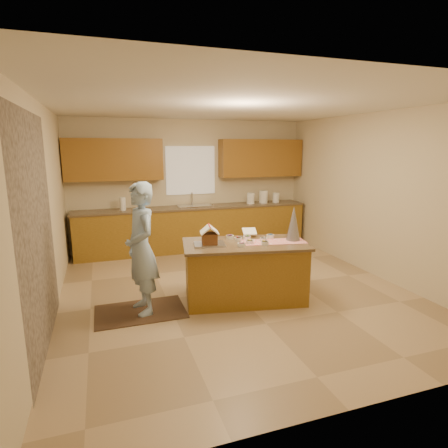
% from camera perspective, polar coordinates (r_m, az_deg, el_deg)
% --- Properties ---
extents(floor, '(5.50, 5.50, 0.00)m').
position_cam_1_polar(floor, '(5.68, 1.63, -10.25)').
color(floor, tan).
rests_on(floor, ground).
extents(ceiling, '(5.50, 5.50, 0.00)m').
position_cam_1_polar(ceiling, '(5.29, 1.80, 17.95)').
color(ceiling, silver).
rests_on(ceiling, floor).
extents(wall_back, '(5.50, 5.50, 0.00)m').
position_cam_1_polar(wall_back, '(7.94, -5.23, 6.11)').
color(wall_back, beige).
rests_on(wall_back, floor).
extents(wall_front, '(5.50, 5.50, 0.00)m').
position_cam_1_polar(wall_front, '(2.96, 20.58, -4.36)').
color(wall_front, beige).
rests_on(wall_front, floor).
extents(wall_left, '(5.50, 5.50, 0.00)m').
position_cam_1_polar(wall_left, '(5.04, -26.01, 1.66)').
color(wall_left, beige).
rests_on(wall_left, floor).
extents(wall_right, '(5.50, 5.50, 0.00)m').
position_cam_1_polar(wall_right, '(6.61, 22.54, 4.11)').
color(wall_right, beige).
rests_on(wall_right, floor).
extents(stone_accent, '(0.00, 2.50, 2.50)m').
position_cam_1_polar(stone_accent, '(4.28, -26.92, -1.42)').
color(stone_accent, gray).
rests_on(stone_accent, wall_left).
extents(window_curtain, '(1.05, 0.03, 1.00)m').
position_cam_1_polar(window_curtain, '(7.89, -5.21, 8.26)').
color(window_curtain, white).
rests_on(window_curtain, wall_back).
extents(back_counter_base, '(4.80, 0.60, 0.88)m').
position_cam_1_polar(back_counter_base, '(7.80, -4.59, -0.76)').
color(back_counter_base, '#8F621D').
rests_on(back_counter_base, floor).
extents(back_counter_top, '(4.85, 0.63, 0.04)m').
position_cam_1_polar(back_counter_top, '(7.71, -4.64, 2.58)').
color(back_counter_top, brown).
rests_on(back_counter_top, back_counter_base).
extents(upper_cabinet_left, '(1.85, 0.35, 0.80)m').
position_cam_1_polar(upper_cabinet_left, '(7.51, -16.71, 9.55)').
color(upper_cabinet_left, brown).
rests_on(upper_cabinet_left, wall_back).
extents(upper_cabinet_right, '(1.85, 0.35, 0.80)m').
position_cam_1_polar(upper_cabinet_right, '(8.23, 5.72, 10.14)').
color(upper_cabinet_right, brown).
rests_on(upper_cabinet_right, wall_back).
extents(sink, '(0.70, 0.45, 0.12)m').
position_cam_1_polar(sink, '(7.71, -4.64, 2.50)').
color(sink, silver).
rests_on(sink, back_counter_top).
extents(faucet, '(0.03, 0.03, 0.28)m').
position_cam_1_polar(faucet, '(7.86, -4.98, 3.93)').
color(faucet, silver).
rests_on(faucet, back_counter_top).
extents(island_base, '(1.75, 1.10, 0.80)m').
position_cam_1_polar(island_base, '(5.24, 3.20, -7.54)').
color(island_base, '#8F621D').
rests_on(island_base, floor).
extents(island_top, '(1.84, 1.19, 0.04)m').
position_cam_1_polar(island_top, '(5.12, 3.26, -3.14)').
color(island_top, brown).
rests_on(island_top, island_base).
extents(table_runner, '(0.95, 0.49, 0.01)m').
position_cam_1_polar(table_runner, '(5.21, 7.67, -2.73)').
color(table_runner, red).
rests_on(table_runner, island_top).
extents(baking_tray, '(0.47, 0.38, 0.02)m').
position_cam_1_polar(baking_tray, '(5.00, -2.26, -3.15)').
color(baking_tray, silver).
rests_on(baking_tray, island_top).
extents(cookbook, '(0.22, 0.19, 0.09)m').
position_cam_1_polar(cookbook, '(5.45, 3.97, -1.15)').
color(cookbook, white).
rests_on(cookbook, island_top).
extents(tinsel_tree, '(0.23, 0.23, 0.50)m').
position_cam_1_polar(tinsel_tree, '(5.28, 10.73, 0.11)').
color(tinsel_tree, silver).
rests_on(tinsel_tree, island_top).
extents(rug, '(1.16, 0.75, 0.01)m').
position_cam_1_polar(rug, '(5.11, -12.84, -13.11)').
color(rug, black).
rests_on(rug, floor).
extents(boy, '(0.52, 0.69, 1.71)m').
position_cam_1_polar(boy, '(4.82, -12.71, -3.75)').
color(boy, '#A1C1E4').
rests_on(boy, rug).
extents(canister_a, '(0.17, 0.17, 0.23)m').
position_cam_1_polar(canister_a, '(8.09, 4.15, 4.00)').
color(canister_a, white).
rests_on(canister_a, back_counter_top).
extents(canister_b, '(0.19, 0.19, 0.28)m').
position_cam_1_polar(canister_b, '(8.21, 6.13, 4.23)').
color(canister_b, white).
rests_on(canister_b, back_counter_top).
extents(canister_c, '(0.15, 0.15, 0.21)m').
position_cam_1_polar(canister_c, '(8.34, 8.06, 4.08)').
color(canister_c, white).
rests_on(canister_c, back_counter_top).
extents(paper_towel, '(0.12, 0.12, 0.25)m').
position_cam_1_polar(paper_towel, '(7.48, -15.45, 3.04)').
color(paper_towel, white).
rests_on(paper_towel, back_counter_top).
extents(gingerbread_house, '(0.29, 0.29, 0.26)m').
position_cam_1_polar(gingerbread_house, '(4.97, -2.27, -1.97)').
color(gingerbread_house, brown).
rests_on(gingerbread_house, baking_tray).
extents(candy_bowls, '(0.68, 0.58, 0.05)m').
position_cam_1_polar(candy_bowls, '(5.19, 4.15, -2.46)').
color(candy_bowls, pink).
rests_on(candy_bowls, island_top).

